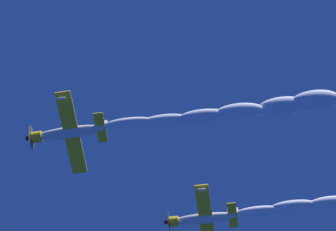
# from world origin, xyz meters

# --- Properties ---
(airplane_lead) EXTENTS (9.23, 8.54, 3.08)m
(airplane_lead) POSITION_xyz_m (-3.90, -2.29, 65.62)
(airplane_lead) COLOR silver
(airplane_left_wingman) EXTENTS (9.26, 8.47, 2.84)m
(airplane_left_wingman) POSITION_xyz_m (-22.73, 2.01, 66.60)
(airplane_left_wingman) COLOR silver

